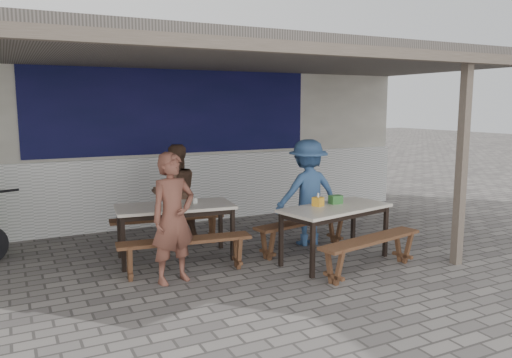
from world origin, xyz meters
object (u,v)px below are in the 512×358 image
object	(u,v)px
patron_right_table	(308,192)
bench_left_wall	(168,224)
table_right	(335,212)
donation_box	(336,199)
bench_right_street	(371,246)
patron_wall_side	(176,193)
table_left	(175,211)
bench_left_street	(185,247)
tissue_box	(318,202)
bench_right_wall	(303,228)
patron_street_side	(173,218)
condiment_jar	(195,200)
condiment_bowl	(168,204)

from	to	relation	value
patron_right_table	bench_left_wall	bearing A→B (deg)	-20.01
patron_right_table	table_right	bearing A→B (deg)	84.95
donation_box	bench_right_street	bearing A→B (deg)	-89.69
patron_wall_side	donation_box	bearing A→B (deg)	134.16
table_left	patron_right_table	world-z (taller)	patron_right_table
bench_left_street	patron_right_table	xyz separation A→B (m)	(2.08, 0.48, 0.45)
bench_right_street	tissue_box	distance (m)	0.92
table_left	tissue_box	distance (m)	1.93
bench_right_wall	patron_wall_side	size ratio (longest dim) A/B	1.11
bench_left_street	patron_street_side	size ratio (longest dim) A/B	1.08
bench_right_street	bench_left_wall	bearing A→B (deg)	118.38
tissue_box	condiment_jar	size ratio (longest dim) A/B	1.55
bench_left_street	table_right	xyz separation A→B (m)	(1.96, -0.41, 0.33)
bench_left_street	bench_left_wall	distance (m)	1.30
condiment_jar	condiment_bowl	world-z (taller)	condiment_jar
bench_left_wall	patron_street_side	bearing A→B (deg)	-96.81
donation_box	condiment_bowl	distance (m)	2.27
donation_box	condiment_bowl	world-z (taller)	donation_box
tissue_box	condiment_bowl	xyz separation A→B (m)	(-1.79, 0.90, -0.03)
condiment_bowl	bench_left_street	bearing A→B (deg)	-88.71
patron_wall_side	condiment_jar	bearing A→B (deg)	90.35
bench_right_wall	condiment_jar	size ratio (longest dim) A/B	21.16
bench_left_wall	bench_right_wall	xyz separation A→B (m)	(1.68, -1.10, -0.00)
bench_right_wall	donation_box	bearing A→B (deg)	-72.44
bench_left_wall	tissue_box	size ratio (longest dim) A/B	13.81
bench_right_wall	condiment_jar	xyz separation A→B (m)	(-1.46, 0.48, 0.45)
tissue_box	condiment_jar	bearing A→B (deg)	146.20
patron_street_side	bench_right_wall	bearing A→B (deg)	-2.11
table_right	condiment_jar	world-z (taller)	condiment_jar
patron_right_table	tissue_box	size ratio (longest dim) A/B	13.06
condiment_bowl	donation_box	bearing A→B (deg)	-22.63
donation_box	patron_street_side	bearing A→B (deg)	178.83
table_left	donation_box	size ratio (longest dim) A/B	9.49
table_left	tissue_box	xyz separation A→B (m)	(1.69, -0.92, 0.14)
table_right	donation_box	bearing A→B (deg)	42.93
tissue_box	condiment_bowl	size ratio (longest dim) A/B	0.57
bench_left_street	condiment_jar	xyz separation A→B (m)	(0.37, 0.66, 0.45)
bench_left_wall	table_right	xyz separation A→B (m)	(1.80, -1.70, 0.33)
bench_left_street	donation_box	world-z (taller)	donation_box
bench_left_wall	patron_wall_side	world-z (taller)	patron_wall_side
patron_wall_side	patron_right_table	bearing A→B (deg)	148.59
bench_right_wall	patron_right_table	xyz separation A→B (m)	(0.25, 0.29, 0.45)
bench_right_wall	patron_street_side	distance (m)	2.13
bench_left_wall	bench_right_wall	distance (m)	2.01
tissue_box	bench_left_wall	bearing A→B (deg)	135.86
bench_right_wall	condiment_bowl	size ratio (longest dim) A/B	7.80
condiment_bowl	condiment_jar	bearing A→B (deg)	4.89
table_right	patron_wall_side	world-z (taller)	patron_wall_side
bench_left_street	condiment_bowl	distance (m)	0.77
donation_box	condiment_jar	size ratio (longest dim) A/B	2.20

